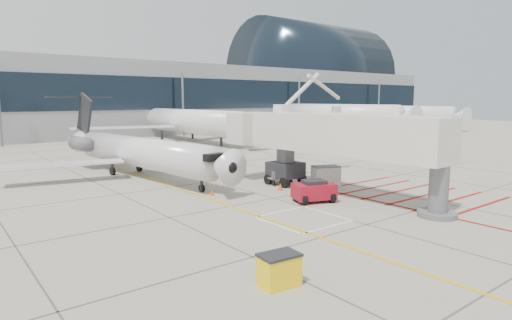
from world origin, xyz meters
TOP-DOWN VIEW (x-y plane):
  - ground_plane at (0.00, 0.00)m, footprint 260.00×260.00m
  - regional_jet at (-3.67, 15.50)m, footprint 25.66×30.76m
  - jet_bridge at (4.28, 1.11)m, footprint 10.09×19.85m
  - pushback_tug at (1.54, 1.61)m, footprint 3.13×2.52m
  - spill_bin at (-8.99, -6.93)m, footprint 1.54×1.10m
  - baggage_cart at (3.71, 7.63)m, footprint 2.21×1.67m
  - ground_power_unit at (5.98, 4.65)m, footprint 2.40×1.92m
  - cone_nose at (-2.90, 7.43)m, footprint 0.32×0.32m
  - cone_side at (2.17, 5.76)m, footprint 0.40×0.40m
  - terminal_building at (10.00, 70.00)m, footprint 180.00×28.00m
  - terminal_glass_band at (10.00, 55.95)m, footprint 180.00×0.10m
  - terminal_dome at (70.00, 70.00)m, footprint 40.00×28.00m
  - bg_aircraft_c at (15.56, 46.00)m, footprint 35.11×39.01m
  - bg_aircraft_d at (49.82, 46.00)m, footprint 39.40×43.78m
  - bg_aircraft_e at (72.39, 46.00)m, footprint 35.88×39.87m

SIDE VIEW (x-z plane):
  - ground_plane at x=0.00m, z-range 0.00..0.00m
  - cone_nose at x=-2.90m, z-range 0.00..0.45m
  - cone_side at x=2.17m, z-range 0.00..0.56m
  - baggage_cart at x=3.71m, z-range 0.00..1.25m
  - spill_bin at x=-8.99m, z-range 0.00..1.25m
  - pushback_tug at x=1.54m, z-range 0.00..1.59m
  - ground_power_unit at x=5.98m, z-range 0.00..1.65m
  - regional_jet at x=-3.67m, z-range 0.00..7.41m
  - jet_bridge at x=4.28m, z-range 0.00..7.78m
  - bg_aircraft_c at x=15.56m, z-range 0.00..11.70m
  - bg_aircraft_e at x=72.39m, z-range 0.00..11.96m
  - bg_aircraft_d at x=49.82m, z-range 0.00..13.13m
  - terminal_building at x=10.00m, z-range 0.00..14.00m
  - terminal_glass_band at x=10.00m, z-range 5.00..11.00m
  - terminal_dome at x=70.00m, z-range 0.00..28.00m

